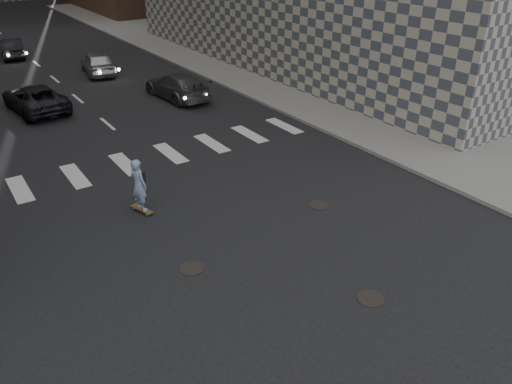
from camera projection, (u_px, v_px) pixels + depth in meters
ground at (275, 266)px, 14.00m from camera, size 160.00×160.00×0.00m
sidewalk_right at (276, 61)px, 35.83m from camera, size 13.00×80.00×0.15m
manhole_a at (370, 298)px, 12.74m from camera, size 0.70×0.70×0.02m
manhole_b at (192, 268)px, 13.89m from camera, size 0.70×0.70×0.02m
manhole_c at (319, 205)px, 17.09m from camera, size 0.70×0.70×0.02m
skateboarder at (139, 185)px, 16.26m from camera, size 0.60×0.99×1.91m
traffic_car_b at (177, 86)px, 27.76m from camera, size 2.35×4.99×1.41m
traffic_car_c at (35, 98)px, 25.76m from camera, size 2.76×5.12×1.37m
traffic_car_d at (98, 62)px, 32.51m from camera, size 2.34×4.56×1.48m
traffic_car_e at (11, 48)px, 36.75m from camera, size 1.84×4.31×1.38m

